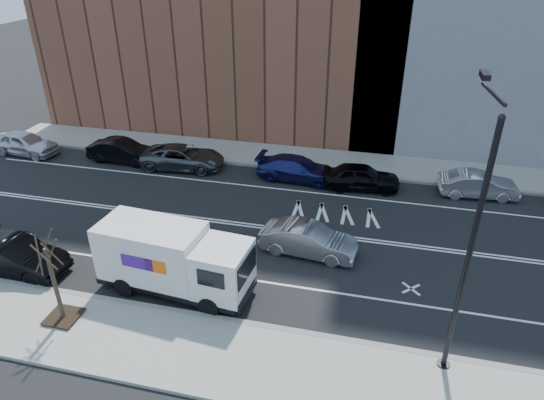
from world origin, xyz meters
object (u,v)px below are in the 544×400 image
at_px(fedex_van, 173,259).
at_px(far_parked_b, 122,151).
at_px(driving_sedan, 308,240).
at_px(far_parked_a, 25,143).

height_order(fedex_van, far_parked_b, fedex_van).
distance_m(fedex_van, driving_sedan, 6.30).
relative_size(fedex_van, driving_sedan, 1.47).
xyz_separation_m(far_parked_a, far_parked_b, (7.00, 0.39, -0.05)).
bearing_deg(far_parked_a, fedex_van, -120.29).
bearing_deg(driving_sedan, far_parked_a, 76.59).
bearing_deg(fedex_van, far_parked_b, 132.23).
bearing_deg(far_parked_a, driving_sedan, -104.29).
bearing_deg(far_parked_b, far_parked_a, 94.98).
relative_size(fedex_van, far_parked_a, 1.42).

